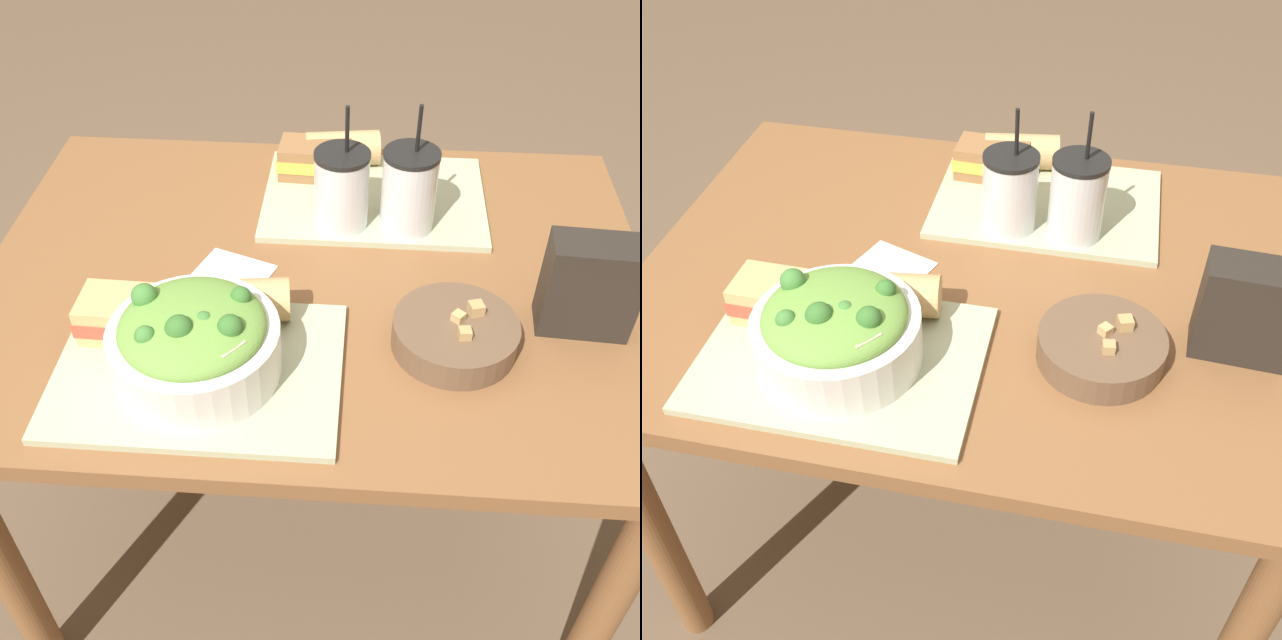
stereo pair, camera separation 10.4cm
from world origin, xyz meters
The scene contains 14 objects.
ground_plane centered at (0.00, 0.00, 0.00)m, with size 12.00×12.00×0.00m, color brown.
dining_table centered at (0.00, 0.00, 0.61)m, with size 1.11×0.85×0.71m.
tray_near centered at (-0.15, -0.24, 0.72)m, with size 0.41×0.30×0.01m.
tray_far centered at (0.09, 0.23, 0.72)m, with size 0.41×0.30×0.01m.
salad_bowl centered at (-0.15, -0.25, 0.78)m, with size 0.24×0.24×0.13m.
soup_bowl centered at (0.22, -0.16, 0.74)m, with size 0.19×0.19×0.06m.
sandwich_near centered at (-0.27, -0.17, 0.76)m, with size 0.13×0.09×0.06m.
baguette_near centered at (-0.10, -0.13, 0.76)m, with size 0.16×0.09×0.07m.
sandwich_far centered at (-0.02, 0.29, 0.76)m, with size 0.14×0.09×0.06m.
baguette_far centered at (0.03, 0.34, 0.76)m, with size 0.15×0.09×0.07m.
drink_cup_dark centered at (0.04, 0.13, 0.79)m, with size 0.10×0.10×0.23m.
drink_cup_red centered at (0.15, 0.13, 0.80)m, with size 0.10×0.10×0.23m.
chip_bag centered at (0.42, -0.10, 0.79)m, with size 0.14×0.08×0.16m.
napkin_folded centered at (-0.14, -0.01, 0.72)m, with size 0.14×0.12×0.00m.
Camera 1 is at (0.08, -0.97, 1.50)m, focal length 42.00 mm.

